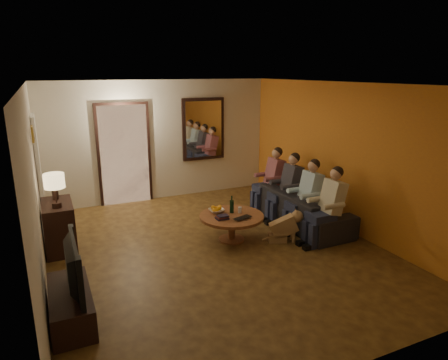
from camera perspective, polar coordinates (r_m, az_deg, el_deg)
name	(u,v)px	position (r m, az deg, el deg)	size (l,w,h in m)	color
floor	(215,249)	(6.54, -1.32, -9.84)	(5.00, 6.00, 0.01)	#402811
ceiling	(214,84)	(5.92, -1.48, 13.57)	(5.00, 6.00, 0.01)	white
back_wall	(160,141)	(8.88, -9.09, 5.57)	(5.00, 0.02, 2.60)	beige
front_wall	(350,248)	(3.68, 17.59, -9.24)	(5.00, 0.02, 2.60)	beige
left_wall	(35,191)	(5.64, -25.42, -1.44)	(0.02, 6.00, 2.60)	beige
right_wall	(343,157)	(7.42, 16.67, 3.18)	(0.02, 6.00, 2.60)	beige
orange_accent	(343,157)	(7.42, 16.61, 3.18)	(0.01, 6.00, 2.60)	orange
kitchen_doorway	(124,155)	(8.73, -14.04, 3.46)	(1.00, 0.06, 2.10)	#FFE0A5
door_trim	(124,155)	(8.72, -14.03, 3.45)	(1.12, 0.04, 2.22)	black
fridge_glimpse	(137,161)	(8.81, -12.39, 2.68)	(0.45, 0.03, 1.70)	silver
mirror_frame	(203,129)	(9.12, -2.97, 7.27)	(1.00, 0.05, 1.40)	black
mirror_glass	(204,129)	(9.10, -2.90, 7.25)	(0.86, 0.02, 1.26)	white
white_door	(39,172)	(7.94, -24.89, 1.08)	(0.06, 0.85, 2.04)	white
framed_art	(32,134)	(6.81, -25.69, 5.96)	(0.03, 0.28, 0.24)	#B28C33
art_canvas	(33,134)	(6.81, -25.57, 5.97)	(0.01, 0.22, 0.18)	brown
dresser	(59,226)	(6.91, -22.48, -6.14)	(0.45, 0.88, 0.78)	black
table_lamp	(55,190)	(6.50, -22.97, -1.38)	(0.30, 0.30, 0.54)	beige
flower_vase	(54,186)	(6.94, -23.08, -0.81)	(0.14, 0.14, 0.44)	red
tv_stand	(71,305)	(5.11, -21.04, -16.38)	(0.45, 1.12, 0.37)	black
tv	(66,267)	(4.88, -21.60, -11.46)	(0.14, 1.05, 0.60)	black
sofa	(301,208)	(7.59, 10.94, -3.90)	(0.85, 2.17, 0.63)	black
person_a	(329,209)	(6.77, 14.76, -4.00)	(0.60, 0.40, 1.20)	tan
person_b	(307,198)	(7.21, 11.78, -2.59)	(0.60, 0.40, 1.20)	tan
person_c	(288,190)	(7.68, 9.15, -1.35)	(0.60, 0.40, 1.20)	tan
person_d	(272,182)	(8.16, 6.84, -0.25)	(0.60, 0.40, 1.20)	tan
dog	(284,226)	(6.78, 8.52, -6.48)	(0.56, 0.24, 0.56)	#A4864B
coffee_table	(232,228)	(6.78, 1.08, -6.81)	(1.08, 1.08, 0.45)	brown
bowl	(217,211)	(6.81, -1.08, -4.41)	(0.26, 0.26, 0.06)	white
oranges	(216,207)	(6.79, -1.08, -3.86)	(0.20, 0.20, 0.08)	orange
wine_bottle	(232,204)	(6.75, 1.12, -3.46)	(0.07, 0.07, 0.31)	black
wine_glass	(240,210)	(6.80, 2.29, -4.27)	(0.06, 0.06, 0.10)	silver
book_stack	(222,217)	(6.52, -0.27, -5.30)	(0.20, 0.15, 0.07)	black
laptop	(245,219)	(6.51, 2.96, -5.57)	(0.33, 0.21, 0.03)	black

